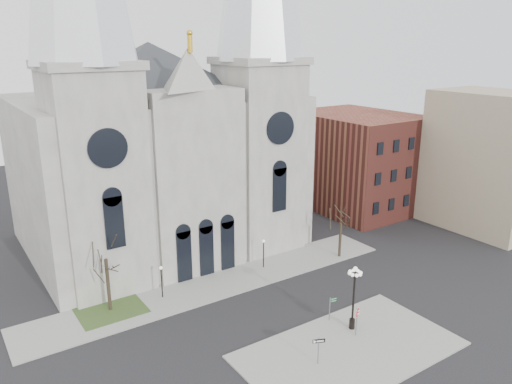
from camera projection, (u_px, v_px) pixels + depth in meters
ground at (283, 334)px, 42.77m from camera, size 160.00×160.00×0.00m
sidewalk_near at (349, 350)px, 40.39m from camera, size 18.00×10.00×0.14m
sidewalk_far at (219, 284)px, 51.48m from camera, size 40.00×6.00×0.14m
grass_patch at (111, 310)px, 46.37m from camera, size 6.00×5.00×0.18m
cathedral at (162, 93)px, 55.55m from camera, size 33.00×26.66×54.00m
bg_building_brick at (355, 161)px, 74.27m from camera, size 14.00×18.00×14.00m
bg_building_tan at (488, 161)px, 65.28m from camera, size 10.00×14.00×18.00m
tree_left at (105, 256)px, 44.78m from camera, size 3.20×3.20×7.50m
tree_right at (341, 221)px, 56.65m from camera, size 3.20×3.20×6.00m
ped_lamp_left at (161, 277)px, 48.00m from camera, size 0.32×0.32×3.26m
ped_lamp_right at (263, 249)px, 54.43m from camera, size 0.32×0.32×3.26m
stop_sign at (357, 316)px, 41.79m from camera, size 0.95×0.16×2.64m
globe_lamp at (354, 290)px, 42.27m from camera, size 1.57×1.57×5.85m
one_way_sign at (319, 346)px, 38.16m from camera, size 0.93×0.44×2.28m
street_name_sign at (331, 307)px, 44.23m from camera, size 0.70×0.23×2.23m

